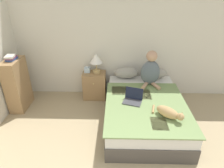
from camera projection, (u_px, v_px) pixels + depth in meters
wall_back at (126, 39)px, 4.16m from camera, size 5.69×0.05×2.55m
bed at (144, 110)px, 3.68m from camera, size 1.39×2.02×0.49m
pillow_near at (126, 73)px, 4.28m from camera, size 0.52×0.25×0.23m
pillow_far at (155, 73)px, 4.27m from camera, size 0.52×0.25×0.23m
person_sitting at (150, 70)px, 3.93m from camera, size 0.38×0.37×0.71m
cat_tabby at (169, 113)px, 3.06m from camera, size 0.44×0.48×0.17m
laptop_open at (133, 99)px, 3.47m from camera, size 0.37×0.34×0.22m
nightstand at (95, 85)px, 4.41m from camera, size 0.49×0.37×0.60m
table_lamp at (96, 60)px, 4.14m from camera, size 0.27×0.27×0.43m
tissue_box at (87, 70)px, 4.28m from camera, size 0.12×0.12×0.14m
bookshelf at (17, 85)px, 3.98m from camera, size 0.28×0.57×1.04m
book_stack_top at (11, 58)px, 3.71m from camera, size 0.18×0.25×0.10m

